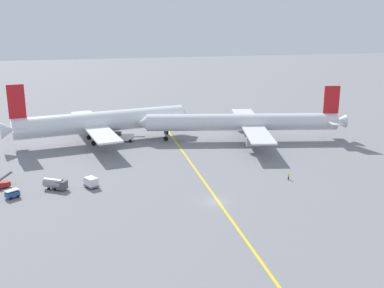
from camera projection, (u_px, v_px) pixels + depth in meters
The scene contains 10 objects.
ground_plane at pixel (215, 202), 91.89m from camera, with size 600.00×600.00×0.00m, color gray.
taxiway_stripe at pixel (206, 184), 101.43m from camera, with size 0.50×120.00×0.01m, color yellow.
airliner_at_gate_left at pixel (101, 122), 133.19m from camera, with size 53.61×41.07×17.66m.
airliner_being_pushed at pixel (244, 122), 134.56m from camera, with size 59.70×42.91×15.68m.
pushback_tug at pixel (122, 137), 134.36m from camera, with size 9.73×3.77×3.03m.
gse_belt_loader_portside at pixel (0, 185), 98.63m from camera, with size 4.73×3.86×3.02m.
gse_container_dolly_flat at pixel (91, 182), 99.16m from camera, with size 3.50×3.87×2.15m.
gse_baggage_cart_trailing at pixel (12, 194), 93.54m from camera, with size 3.14×2.87×1.71m.
gse_fuel_bowser_stubby at pixel (56, 184), 97.82m from camera, with size 5.19×4.05×2.40m.
ground_crew_marshaller_foreground at pixel (289, 176), 103.79m from camera, with size 0.36×0.36×1.56m.
Camera 1 is at (-22.94, -82.35, 35.82)m, focal length 43.96 mm.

